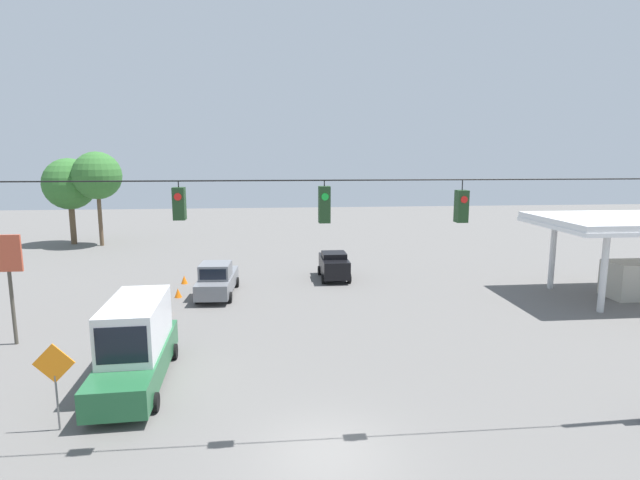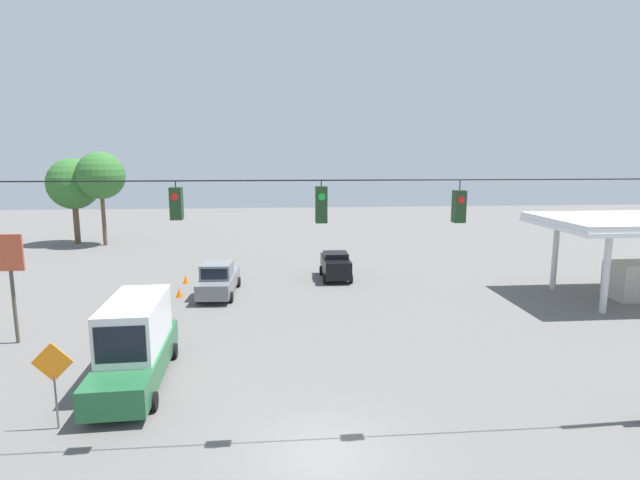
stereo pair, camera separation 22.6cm
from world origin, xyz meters
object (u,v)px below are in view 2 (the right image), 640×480
box_truck_green_parked_shoulder (135,342)px  tree_horizon_left (73,184)px  pickup_truck_grey_withflow_far (219,280)px  traffic_cone_third (151,330)px  sedan_black_oncoming_deep (336,265)px  work_zone_sign (53,369)px  traffic_cone_nearest (104,402)px  traffic_cone_second (128,360)px  tree_horizon_right (101,176)px  overhead_signal_span (322,266)px  traffic_cone_farthest (186,279)px  traffic_cone_fourth (167,309)px  traffic_cone_fifth (180,292)px

box_truck_green_parked_shoulder → tree_horizon_left: tree_horizon_left is taller
pickup_truck_grey_withflow_far → traffic_cone_third: (2.46, 6.91, -0.69)m
sedan_black_oncoming_deep → work_zone_sign: bearing=59.4°
pickup_truck_grey_withflow_far → box_truck_green_parked_shoulder: (1.76, 11.83, 0.57)m
traffic_cone_nearest → traffic_cone_second: (0.23, -3.56, 0.00)m
traffic_cone_second → tree_horizon_right: tree_horizon_right is taller
box_truck_green_parked_shoulder → traffic_cone_third: 5.13m
overhead_signal_span → traffic_cone_farthest: bearing=-69.0°
traffic_cone_fourth → tree_horizon_right: size_ratio=0.06×
pickup_truck_grey_withflow_far → traffic_cone_fourth: (2.40, 3.58, -0.69)m
traffic_cone_third → traffic_cone_fifth: bearing=-91.0°
traffic_cone_nearest → pickup_truck_grey_withflow_far: bearing=-99.2°
traffic_cone_second → pickup_truck_grey_withflow_far: bearing=-103.5°
box_truck_green_parked_shoulder → traffic_cone_nearest: bearing=76.7°
traffic_cone_farthest → traffic_cone_fourth: bearing=91.1°
box_truck_green_parked_shoulder → traffic_cone_fifth: box_truck_green_parked_shoulder is taller
traffic_cone_second → traffic_cone_third: size_ratio=1.00×
sedan_black_oncoming_deep → traffic_cone_fifth: bearing=20.4°
traffic_cone_fourth → traffic_cone_farthest: 6.66m
tree_horizon_left → tree_horizon_right: (-3.01, 1.21, 0.84)m
sedan_black_oncoming_deep → traffic_cone_fifth: (10.00, 3.72, -0.69)m
overhead_signal_span → traffic_cone_fifth: bearing=-65.7°
traffic_cone_third → traffic_cone_fourth: size_ratio=1.00×
traffic_cone_second → tree_horizon_left: 33.58m
box_truck_green_parked_shoulder → pickup_truck_grey_withflow_far: bearing=-98.5°
pickup_truck_grey_withflow_far → tree_horizon_right: (12.86, -18.65, 5.67)m
sedan_black_oncoming_deep → traffic_cone_farthest: (10.19, 0.38, -0.69)m
traffic_cone_second → tree_horizon_left: size_ratio=0.07×
overhead_signal_span → traffic_cone_farthest: (7.42, -19.36, -5.06)m
pickup_truck_grey_withflow_far → traffic_cone_farthest: 4.04m
traffic_cone_fourth → tree_horizon_left: size_ratio=0.07×
overhead_signal_span → traffic_cone_nearest: overhead_signal_span is taller
traffic_cone_nearest → tree_horizon_left: bearing=-68.1°
traffic_cone_nearest → traffic_cone_second: size_ratio=1.00×
box_truck_green_parked_shoulder → traffic_cone_third: bearing=-81.9°
traffic_cone_third → work_zone_sign: work_zone_sign is taller
traffic_cone_fifth → traffic_cone_third: bearing=89.0°
traffic_cone_farthest → work_zone_sign: bearing=87.5°
overhead_signal_span → traffic_cone_fourth: size_ratio=41.00×
traffic_cone_farthest → sedan_black_oncoming_deep: bearing=-177.9°
traffic_cone_fourth → traffic_cone_nearest: bearing=90.7°
traffic_cone_farthest → traffic_cone_third: bearing=90.4°
overhead_signal_span → traffic_cone_nearest: size_ratio=41.00×
pickup_truck_grey_withflow_far → work_zone_sign: (3.33, 15.08, 1.01)m
pickup_truck_grey_withflow_far → sedan_black_oncoming_deep: 8.40m
traffic_cone_fifth → traffic_cone_fourth: bearing=89.0°
work_zone_sign → traffic_cone_third: bearing=-96.1°
work_zone_sign → tree_horizon_left: tree_horizon_left is taller
box_truck_green_parked_shoulder → tree_horizon_left: bearing=-66.0°
traffic_cone_third → traffic_cone_fifth: (-0.12, -6.66, 0.00)m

